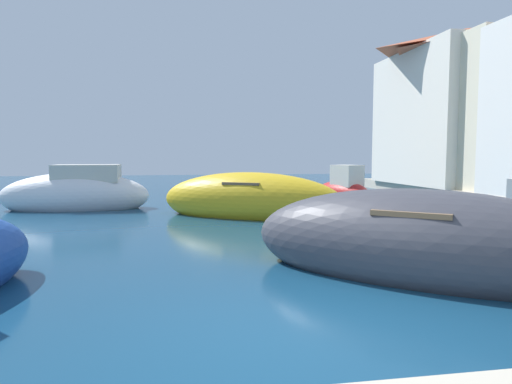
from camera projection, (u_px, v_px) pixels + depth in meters
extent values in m
plane|color=navy|center=(291.00, 335.00, 4.94)|extent=(80.00, 80.00, 0.00)
ellipsoid|color=gold|center=(250.00, 201.00, 14.41)|extent=(6.29, 4.82, 1.84)
cube|color=brown|center=(250.00, 182.00, 14.36)|extent=(1.87, 2.03, 0.08)
ellipsoid|color=white|center=(76.00, 196.00, 16.33)|extent=(5.23, 1.96, 1.72)
cube|color=beige|center=(87.00, 173.00, 16.33)|extent=(2.30, 1.24, 0.63)
ellipsoid|color=#3F3F47|center=(419.00, 246.00, 7.28)|extent=(5.77, 5.28, 1.85)
cube|color=brown|center=(420.00, 209.00, 7.23)|extent=(1.94, 2.01, 0.08)
ellipsoid|color=#B21E1E|center=(343.00, 194.00, 19.14)|extent=(2.24, 3.47, 1.12)
cube|color=beige|center=(347.00, 176.00, 18.85)|extent=(1.21, 1.44, 0.91)
cube|color=beige|center=(472.00, 119.00, 22.02)|extent=(5.44, 8.96, 6.49)
pyramid|color=#B25638|center=(475.00, 41.00, 21.71)|extent=(5.77, 9.50, 0.98)
cube|color=silver|center=(463.00, 119.00, 22.77)|extent=(6.40, 7.42, 6.64)
pyramid|color=#B25638|center=(466.00, 40.00, 22.45)|extent=(6.79, 7.86, 1.15)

